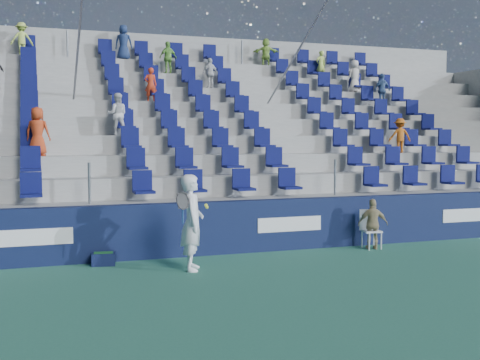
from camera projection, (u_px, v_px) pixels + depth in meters
The scene contains 7 objects.
ground at pixel (281, 285), 10.79m from camera, with size 70.00×70.00×0.00m, color #2E6C55.
sponsor_wall at pixel (227, 227), 13.71m from camera, with size 24.00×0.32×1.20m.
grandstand at pixel (176, 154), 18.40m from camera, with size 24.00×8.17×6.63m.
tennis_player at pixel (192, 222), 11.93m from camera, with size 0.72×0.80×1.92m.
line_judge_chair at pixel (370, 226), 14.36m from camera, with size 0.47×0.49×0.92m.
line_judge at pixel (373, 224), 14.22m from camera, with size 0.70×0.29×1.20m, color tan.
ball_bin at pixel (104, 258), 12.45m from camera, with size 0.52×0.38×0.27m.
Camera 1 is at (-4.17, -9.80, 2.63)m, focal length 45.00 mm.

